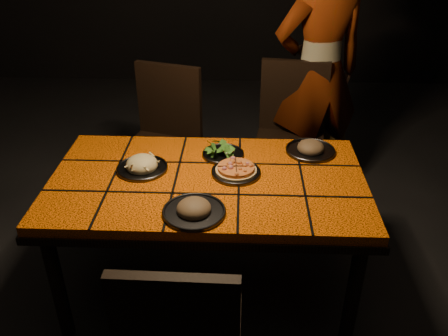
{
  "coord_description": "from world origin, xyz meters",
  "views": [
    {
      "loc": [
        0.17,
        -2.05,
        2.01
      ],
      "look_at": [
        0.08,
        -0.02,
        0.82
      ],
      "focal_mm": 38.0,
      "sensor_mm": 36.0,
      "label": 1
    }
  ],
  "objects_px": {
    "chair_far_left": "(164,132)",
    "plate_pizza": "(236,171)",
    "dining_table": "(208,191)",
    "plate_pasta": "(142,166)",
    "chair_far_right": "(291,127)",
    "diner": "(318,73)"
  },
  "relations": [
    {
      "from": "chair_far_left",
      "to": "plate_pizza",
      "type": "height_order",
      "value": "chair_far_left"
    },
    {
      "from": "dining_table",
      "to": "plate_pasta",
      "type": "xyz_separation_m",
      "value": [
        -0.35,
        0.07,
        0.1
      ]
    },
    {
      "from": "dining_table",
      "to": "plate_pasta",
      "type": "relative_size",
      "value": 6.07
    },
    {
      "from": "plate_pizza",
      "to": "plate_pasta",
      "type": "distance_m",
      "value": 0.49
    },
    {
      "from": "dining_table",
      "to": "chair_far_right",
      "type": "distance_m",
      "value": 1.09
    },
    {
      "from": "dining_table",
      "to": "plate_pasta",
      "type": "bearing_deg",
      "value": 169.02
    },
    {
      "from": "chair_far_left",
      "to": "plate_pasta",
      "type": "xyz_separation_m",
      "value": [
        0.02,
        -0.78,
        0.18
      ]
    },
    {
      "from": "dining_table",
      "to": "chair_far_left",
      "type": "relative_size",
      "value": 1.58
    },
    {
      "from": "chair_far_left",
      "to": "plate_pizza",
      "type": "distance_m",
      "value": 0.96
    },
    {
      "from": "chair_far_left",
      "to": "chair_far_right",
      "type": "distance_m",
      "value": 0.88
    },
    {
      "from": "diner",
      "to": "plate_pasta",
      "type": "relative_size",
      "value": 6.86
    },
    {
      "from": "dining_table",
      "to": "chair_far_right",
      "type": "height_order",
      "value": "chair_far_right"
    },
    {
      "from": "dining_table",
      "to": "diner",
      "type": "height_order",
      "value": "diner"
    },
    {
      "from": "chair_far_left",
      "to": "plate_pizza",
      "type": "bearing_deg",
      "value": -40.65
    },
    {
      "from": "chair_far_right",
      "to": "diner",
      "type": "height_order",
      "value": "diner"
    },
    {
      "from": "diner",
      "to": "plate_pasta",
      "type": "height_order",
      "value": "diner"
    },
    {
      "from": "plate_pizza",
      "to": "plate_pasta",
      "type": "relative_size",
      "value": 0.96
    },
    {
      "from": "chair_far_left",
      "to": "chair_far_right",
      "type": "bearing_deg",
      "value": 24.11
    },
    {
      "from": "dining_table",
      "to": "diner",
      "type": "bearing_deg",
      "value": 58.84
    },
    {
      "from": "chair_far_left",
      "to": "diner",
      "type": "xyz_separation_m",
      "value": [
        1.05,
        0.3,
        0.33
      ]
    },
    {
      "from": "plate_pasta",
      "to": "chair_far_left",
      "type": "bearing_deg",
      "value": 91.26
    },
    {
      "from": "chair_far_left",
      "to": "plate_pizza",
      "type": "xyz_separation_m",
      "value": [
        0.51,
        -0.8,
        0.18
      ]
    }
  ]
}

